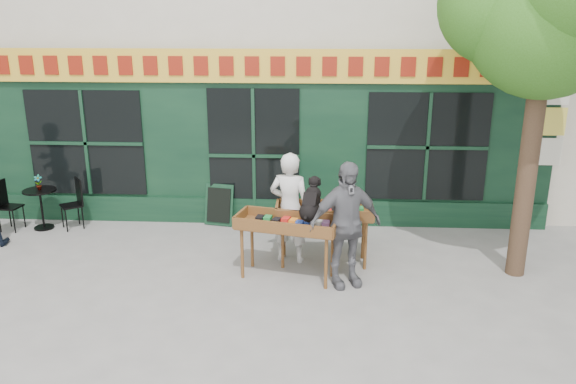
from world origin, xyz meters
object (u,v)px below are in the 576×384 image
book_cart_center (287,227)px  man_right (345,225)px  bistro_table (41,201)px  book_cart_right (324,215)px  dog (311,198)px  woman (290,208)px

book_cart_center → man_right: size_ratio=0.85×
book_cart_center → bistro_table: size_ratio=2.11×
book_cart_center → book_cart_right: 0.79m
bistro_table → book_cart_right: bearing=-13.5°
book_cart_center → dog: 0.59m
book_cart_center → bistro_table: 5.08m
man_right → woman: bearing=114.8°
book_cart_right → man_right: bearing=-69.0°
dog → bistro_table: dog is taller
woman → man_right: man_right is taller
book_cart_right → man_right: 0.82m
woman → man_right: 1.19m
bistro_table → woman: bearing=-14.0°
book_cart_right → bistro_table: size_ratio=1.98×
woman → bistro_table: (-4.73, 1.18, -0.36)m
book_cart_center → dog: dog is taller
dog → woman: 0.87m
dog → book_cart_right: size_ratio=0.40×
book_cart_center → bistro_table: (-4.73, 1.83, -0.28)m
bistro_table → dog: bearing=-20.3°
book_cart_right → woman: bearing=170.3°
dog → book_cart_right: bearing=84.9°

